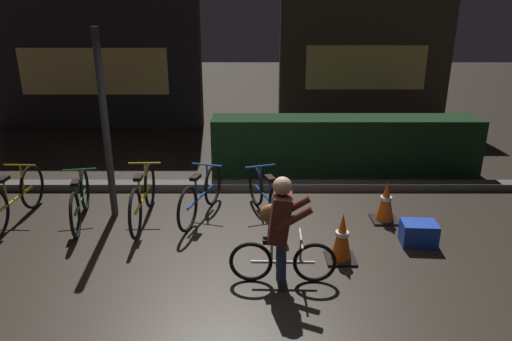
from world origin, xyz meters
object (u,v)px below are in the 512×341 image
object	(u,v)px
street_post	(104,127)
parked_bike_leftmost	(13,199)
traffic_cone_far	(385,202)
blue_crate	(418,233)
parked_bike_right_mid	(265,196)
traffic_cone_near	(341,238)
parked_bike_center_right	(200,195)
parked_bike_center_left	(142,198)
cyclist	(280,230)
parked_bike_left_mid	(79,201)

from	to	relation	value
street_post	parked_bike_leftmost	distance (m)	1.66
traffic_cone_far	blue_crate	size ratio (longest dim) A/B	1.37
traffic_cone_far	blue_crate	world-z (taller)	traffic_cone_far
parked_bike_right_mid	traffic_cone_near	xyz separation A→B (m)	(0.88, -1.23, -0.03)
parked_bike_right_mid	blue_crate	size ratio (longest dim) A/B	3.34
street_post	traffic_cone_near	size ratio (longest dim) A/B	4.33
parked_bike_center_right	traffic_cone_near	xyz separation A→B (m)	(1.82, -1.23, -0.03)
parked_bike_leftmost	traffic_cone_far	bearing A→B (deg)	-87.27
parked_bike_leftmost	parked_bike_center_left	xyz separation A→B (m)	(1.80, 0.03, 0.01)
parked_bike_leftmost	cyclist	bearing A→B (deg)	-109.82
parked_bike_leftmost	parked_bike_center_right	bearing A→B (deg)	-83.75
street_post	traffic_cone_far	bearing A→B (deg)	-3.16
parked_bike_center_left	traffic_cone_far	size ratio (longest dim) A/B	2.83
parked_bike_leftmost	parked_bike_left_mid	size ratio (longest dim) A/B	1.10
street_post	parked_bike_leftmost	xyz separation A→B (m)	(-1.31, -0.24, -0.98)
parked_bike_right_mid	blue_crate	xyz separation A→B (m)	(1.95, -0.83, -0.17)
traffic_cone_near	traffic_cone_far	size ratio (longest dim) A/B	1.02
street_post	traffic_cone_far	distance (m)	4.06
parked_bike_center_right	street_post	bearing A→B (deg)	103.26
parked_bike_leftmost	cyclist	distance (m)	3.97
traffic_cone_far	cyclist	size ratio (longest dim) A/B	0.48
parked_bike_center_left	traffic_cone_near	bearing A→B (deg)	-114.34
parked_bike_left_mid	parked_bike_center_left	world-z (taller)	parked_bike_center_left
parked_bike_center_right	blue_crate	xyz separation A→B (m)	(2.89, -0.83, -0.18)
parked_bike_center_left	traffic_cone_far	distance (m)	3.43
parked_bike_left_mid	parked_bike_center_left	distance (m)	0.88
parked_bike_leftmost	blue_crate	bearing A→B (deg)	-94.39
street_post	blue_crate	xyz separation A→B (m)	(4.17, -0.90, -1.18)
traffic_cone_far	blue_crate	xyz separation A→B (m)	(0.26, -0.68, -0.14)
parked_bike_right_mid	traffic_cone_near	size ratio (longest dim) A/B	2.39
parked_bike_center_left	blue_crate	size ratio (longest dim) A/B	3.88
parked_bike_center_left	parked_bike_right_mid	distance (m)	1.74
traffic_cone_near	blue_crate	distance (m)	1.15
traffic_cone_far	cyclist	world-z (taller)	cyclist
street_post	parked_bike_center_left	bearing A→B (deg)	-23.35
parked_bike_left_mid	traffic_cone_near	distance (m)	3.66
street_post	cyclist	world-z (taller)	street_post
parked_bike_right_mid	blue_crate	distance (m)	2.12
parked_bike_right_mid	traffic_cone_far	distance (m)	1.70
street_post	traffic_cone_near	world-z (taller)	street_post
traffic_cone_near	blue_crate	size ratio (longest dim) A/B	1.39
parked_bike_leftmost	cyclist	size ratio (longest dim) A/B	1.34
traffic_cone_near	traffic_cone_far	distance (m)	1.35
parked_bike_left_mid	blue_crate	distance (m)	4.61
parked_bike_left_mid	traffic_cone_near	xyz separation A→B (m)	(3.50, -1.06, -0.03)
parked_bike_left_mid	parked_bike_leftmost	bearing A→B (deg)	78.32
parked_bike_center_right	blue_crate	size ratio (longest dim) A/B	3.44
street_post	blue_crate	size ratio (longest dim) A/B	6.04
blue_crate	parked_bike_center_right	bearing A→B (deg)	163.92
parked_bike_right_mid	parked_bike_left_mid	bearing A→B (deg)	75.16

